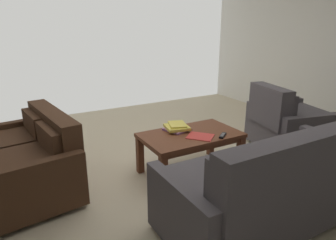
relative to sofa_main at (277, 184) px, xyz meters
name	(u,v)px	position (x,y,z in m)	size (l,w,h in m)	color
ground_plane	(174,173)	(0.25, -1.19, -0.38)	(5.93, 5.79, 0.01)	beige
sofa_main	(277,184)	(0.00, 0.00, 0.00)	(1.86, 0.83, 0.90)	black
loveseat_near	(28,159)	(1.69, -1.59, -0.04)	(0.98, 1.43, 0.78)	black
coffee_table	(191,140)	(0.09, -1.12, 0.01)	(1.07, 0.63, 0.46)	brown
armchair_side	(288,124)	(-1.37, -1.03, -0.02)	(1.03, 1.03, 0.87)	black
book_stack	(177,127)	(0.16, -1.29, 0.12)	(0.30, 0.31, 0.07)	#996699
tv_remote	(223,135)	(-0.16, -0.88, 0.09)	(0.15, 0.13, 0.02)	black
loose_magazine	(200,136)	(0.05, -0.99, 0.09)	(0.22, 0.27, 0.01)	#C63833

